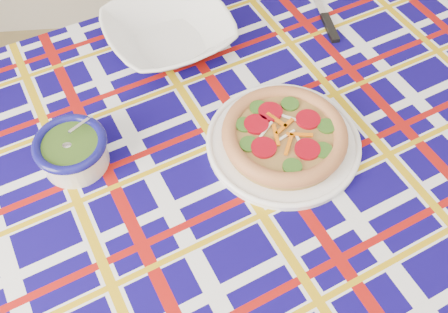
{
  "coord_description": "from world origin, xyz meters",
  "views": [
    {
      "loc": [
        -0.4,
        -0.08,
        1.69
      ],
      "look_at": [
        -0.35,
        0.51,
        0.86
      ],
      "focal_mm": 40.0,
      "sensor_mm": 36.0,
      "label": 1
    }
  ],
  "objects_px": {
    "pesto_bowl": "(72,149)",
    "serving_bowl": "(169,33)",
    "dining_table": "(196,196)",
    "main_focaccia_plate": "(284,135)"
  },
  "relations": [
    {
      "from": "pesto_bowl",
      "to": "serving_bowl",
      "type": "relative_size",
      "value": 0.49
    },
    {
      "from": "dining_table",
      "to": "pesto_bowl",
      "type": "relative_size",
      "value": 13.95
    },
    {
      "from": "main_focaccia_plate",
      "to": "dining_table",
      "type": "bearing_deg",
      "value": -162.68
    },
    {
      "from": "serving_bowl",
      "to": "pesto_bowl",
      "type": "bearing_deg",
      "value": -120.71
    },
    {
      "from": "dining_table",
      "to": "serving_bowl",
      "type": "distance_m",
      "value": 0.41
    },
    {
      "from": "pesto_bowl",
      "to": "serving_bowl",
      "type": "bearing_deg",
      "value": 59.29
    },
    {
      "from": "main_focaccia_plate",
      "to": "serving_bowl",
      "type": "xyz_separation_m",
      "value": [
        -0.23,
        0.33,
        0.0
      ]
    },
    {
      "from": "main_focaccia_plate",
      "to": "serving_bowl",
      "type": "relative_size",
      "value": 1.11
    },
    {
      "from": "pesto_bowl",
      "to": "main_focaccia_plate",
      "type": "bearing_deg",
      "value": 0.9
    },
    {
      "from": "dining_table",
      "to": "pesto_bowl",
      "type": "distance_m",
      "value": 0.28
    }
  ]
}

